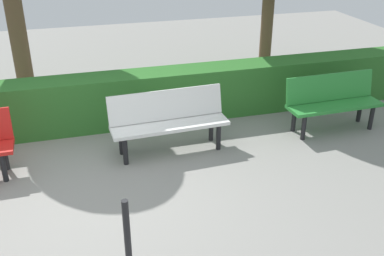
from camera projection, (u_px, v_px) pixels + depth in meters
The scene contains 5 objects.
ground_plane at pixel (85, 195), 5.51m from camera, with size 17.89×17.89×0.00m, color gray.
bench_green at pixel (333, 100), 6.98m from camera, with size 1.50×0.49×0.86m.
bench_white at pixel (168, 119), 6.35m from camera, with size 1.67×0.55×0.86m.
hedge_row at pixel (150, 97), 7.26m from camera, with size 13.89×0.55×0.83m, color #2D6B28.
railing_post_mid at pixel (128, 248), 3.91m from camera, with size 0.06×0.06×1.00m, color black.
Camera 1 is at (-0.01, 4.77, 3.15)m, focal length 42.35 mm.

